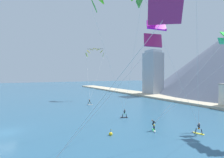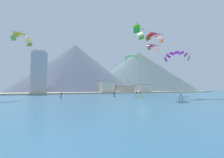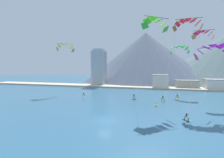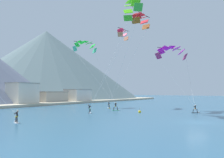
{
  "view_description": "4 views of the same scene",
  "coord_description": "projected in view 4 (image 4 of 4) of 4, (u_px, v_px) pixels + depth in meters",
  "views": [
    {
      "loc": [
        28.13,
        1.93,
        8.75
      ],
      "look_at": [
        -1.15,
        19.89,
        8.05
      ],
      "focal_mm": 24.0,
      "sensor_mm": 36.0,
      "label": 1
    },
    {
      "loc": [
        -17.09,
        -24.98,
        2.95
      ],
      "look_at": [
        -1.87,
        11.17,
        5.26
      ],
      "focal_mm": 24.0,
      "sensor_mm": 36.0,
      "label": 2
    },
    {
      "loc": [
        8.61,
        -25.49,
        9.48
      ],
      "look_at": [
        -1.92,
        12.17,
        6.83
      ],
      "focal_mm": 24.0,
      "sensor_mm": 36.0,
      "label": 3
    },
    {
      "loc": [
        -34.72,
        -8.94,
        4.23
      ],
      "look_at": [
        0.14,
        13.76,
        6.23
      ],
      "focal_mm": 40.0,
      "sensor_mm": 36.0,
      "label": 4
    }
  ],
  "objects": [
    {
      "name": "kitesurfer_near_trail",
      "position": [
        16.0,
        119.0,
        33.09
      ],
      "size": [
        1.12,
        1.74,
        1.77
      ],
      "color": "white",
      "rests_on": "ground"
    },
    {
      "name": "parafoil_kite_mid_center",
      "position": [
        171.0,
        52.0,
        57.43
      ],
      "size": [
        9.5,
        9.71,
        13.34
      ],
      "color": "#9B2563"
    },
    {
      "name": "shore_building_harbour_front",
      "position": [
        52.0,
        98.0,
        82.81
      ],
      "size": [
        10.34,
        5.57,
        4.08
      ],
      "color": "#B7AD9E",
      "rests_on": "ground"
    },
    {
      "name": "kitesurfer_far_right",
      "position": [
        116.0,
        108.0,
        54.26
      ],
      "size": [
        1.59,
        1.42,
        1.8
      ],
      "color": "#33B266",
      "rests_on": "ground"
    },
    {
      "name": "shore_building_quay_east",
      "position": [
        23.0,
        94.0,
        72.25
      ],
      "size": [
        7.54,
        6.37,
        6.65
      ],
      "color": "silver",
      "rests_on": "ground"
    },
    {
      "name": "ground_plane",
      "position": [
        196.0,
        122.0,
        33.74
      ],
      "size": [
        400.0,
        400.0,
        0.0
      ],
      "primitive_type": "plane",
      "color": "#2D5B7A"
    },
    {
      "name": "parafoil_kite_far_left",
      "position": [
        132.0,
        7.0,
        50.0
      ],
      "size": [
        9.25,
        9.27,
        21.03
      ],
      "color": "green"
    },
    {
      "name": "mountain_peak_west_ridge",
      "position": [
        46.0,
        65.0,
        142.16
      ],
      "size": [
        105.24,
        105.24,
        38.61
      ],
      "color": "slate",
      "rests_on": "ground"
    },
    {
      "name": "kitesurfer_mid_center",
      "position": [
        196.0,
        111.0,
        48.07
      ],
      "size": [
        1.37,
        1.63,
        1.62
      ],
      "color": "black",
      "rests_on": "ground"
    },
    {
      "name": "race_marker_buoy",
      "position": [
        140.0,
        112.0,
        48.75
      ],
      "size": [
        0.56,
        0.56,
        1.02
      ],
      "color": "yellow",
      "rests_on": "ground"
    },
    {
      "name": "parafoil_kite_distant_high_outer",
      "position": [
        122.0,
        33.0,
        66.93
      ],
      "size": [
        6.3,
        2.96,
        2.65
      ],
      "color": "#C77A4F"
    },
    {
      "name": "parafoil_kite_far_right",
      "position": [
        85.0,
        46.0,
        67.52
      ],
      "size": [
        9.35,
        15.68,
        16.32
      ],
      "color": "#39C799"
    },
    {
      "name": "kitesurfer_far_left",
      "position": [
        90.0,
        111.0,
        47.11
      ],
      "size": [
        1.52,
        1.51,
        1.74
      ],
      "color": "black",
      "rests_on": "ground"
    },
    {
      "name": "parafoil_kite_near_lead",
      "position": [
        141.0,
        20.0,
        57.59
      ],
      "size": [
        6.9,
        9.49,
        20.61
      ],
      "color": "#A55319"
    },
    {
      "name": "kitesurfer_near_lead",
      "position": [
        109.0,
        106.0,
        60.39
      ],
      "size": [
        1.78,
        0.93,
        1.7
      ],
      "color": "yellow",
      "rests_on": "ground"
    },
    {
      "name": "shore_building_promenade_mid",
      "position": [
        78.0,
        96.0,
        91.53
      ],
      "size": [
        8.79,
        6.54,
        4.9
      ],
      "color": "silver",
      "rests_on": "ground"
    }
  ]
}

